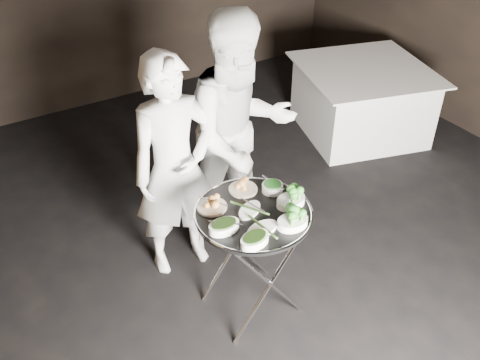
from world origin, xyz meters
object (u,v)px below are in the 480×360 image
tray_stand (252,257)px  serving_tray (253,214)px  dining_table (361,100)px  waiter_right (240,135)px  waiter_left (175,169)px

tray_stand → serving_tray: (-0.00, -0.00, 0.35)m
tray_stand → dining_table: bearing=32.6°
tray_stand → waiter_right: bearing=64.2°
waiter_left → serving_tray: bearing=-70.6°
tray_stand → waiter_left: size_ratio=0.49×
tray_stand → waiter_right: (0.33, 0.69, 0.44)m
waiter_left → dining_table: 2.53m
serving_tray → waiter_left: (-0.20, 0.65, 0.01)m
tray_stand → waiter_left: (-0.20, 0.65, 0.36)m
waiter_left → dining_table: size_ratio=1.34×
tray_stand → serving_tray: serving_tray is taller
serving_tray → waiter_right: waiter_right is taller
waiter_right → waiter_left: bearing=-173.1°
waiter_left → dining_table: (2.38, 0.74, -0.46)m
serving_tray → waiter_left: size_ratio=0.44×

